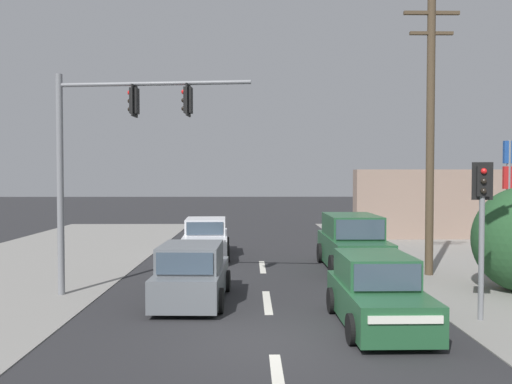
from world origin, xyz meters
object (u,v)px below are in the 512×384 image
(hatchback_oncoming_mid, at_px, (377,294))
(hatchback_oncoming_near, at_px, (192,275))
(traffic_signal_mast, at_px, (106,143))
(sedan_kerbside_parked, at_px, (206,239))
(utility_pole_midground_right, at_px, (430,131))
(suv_receding_far, at_px, (352,244))
(pedestal_signal_right_kerb, at_px, (482,213))

(hatchback_oncoming_mid, xyz_separation_m, hatchback_oncoming_near, (-4.25, 2.08, 0.00))
(hatchback_oncoming_near, bearing_deg, hatchback_oncoming_mid, -26.06)
(traffic_signal_mast, height_order, sedan_kerbside_parked, traffic_signal_mast)
(traffic_signal_mast, distance_m, sedan_kerbside_parked, 7.75)
(hatchback_oncoming_mid, height_order, hatchback_oncoming_near, same)
(utility_pole_midground_right, distance_m, sedan_kerbside_parked, 9.47)
(suv_receding_far, bearing_deg, traffic_signal_mast, -152.29)
(sedan_kerbside_parked, xyz_separation_m, hatchback_oncoming_mid, (4.54, -9.37, -0.00))
(suv_receding_far, relative_size, hatchback_oncoming_mid, 1.24)
(utility_pole_midground_right, xyz_separation_m, hatchback_oncoming_mid, (-3.10, -5.47, -4.02))
(sedan_kerbside_parked, relative_size, hatchback_oncoming_near, 1.17)
(hatchback_oncoming_mid, bearing_deg, pedestal_signal_right_kerb, 7.65)
(utility_pole_midground_right, relative_size, pedestal_signal_right_kerb, 2.52)
(traffic_signal_mast, relative_size, pedestal_signal_right_kerb, 1.69)
(utility_pole_midground_right, relative_size, hatchback_oncoming_mid, 2.45)
(utility_pole_midground_right, height_order, hatchback_oncoming_mid, utility_pole_midground_right)
(hatchback_oncoming_near, bearing_deg, traffic_signal_mast, 164.47)
(hatchback_oncoming_mid, distance_m, hatchback_oncoming_near, 4.73)
(sedan_kerbside_parked, height_order, hatchback_oncoming_near, sedan_kerbside_parked)
(hatchback_oncoming_near, bearing_deg, pedestal_signal_right_kerb, -14.75)
(traffic_signal_mast, height_order, hatchback_oncoming_near, traffic_signal_mast)
(pedestal_signal_right_kerb, xyz_separation_m, suv_receding_far, (-1.59, 6.32, -1.53))
(sedan_kerbside_parked, bearing_deg, suv_receding_far, -26.88)
(utility_pole_midground_right, height_order, traffic_signal_mast, utility_pole_midground_right)
(utility_pole_midground_right, bearing_deg, pedestal_signal_right_kerb, -97.63)
(pedestal_signal_right_kerb, height_order, hatchback_oncoming_mid, pedestal_signal_right_kerb)
(pedestal_signal_right_kerb, relative_size, hatchback_oncoming_mid, 0.97)
(sedan_kerbside_parked, height_order, suv_receding_far, suv_receding_far)
(hatchback_oncoming_mid, bearing_deg, sedan_kerbside_parked, 115.86)
(pedestal_signal_right_kerb, bearing_deg, hatchback_oncoming_mid, -172.35)
(traffic_signal_mast, bearing_deg, hatchback_oncoming_near, -15.53)
(hatchback_oncoming_mid, relative_size, hatchback_oncoming_near, 0.99)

